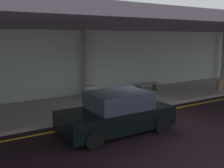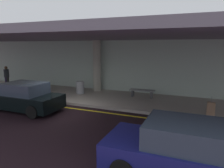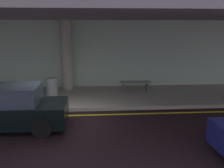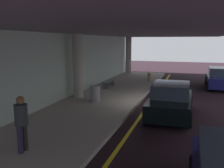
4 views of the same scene
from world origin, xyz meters
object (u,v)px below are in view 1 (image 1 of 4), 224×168
support_column_far_left (90,63)px  trash_bin_steel (90,94)px  car_black (117,113)px  suitcase_upright_primary (219,85)px  bench_metal (147,85)px

support_column_far_left → trash_bin_steel: size_ratio=4.29×
car_black → trash_bin_steel: (0.98, 4.07, -0.14)m
suitcase_upright_primary → trash_bin_steel: size_ratio=1.06×
car_black → suitcase_upright_primary: 9.47m
support_column_far_left → car_black: size_ratio=0.89×
bench_metal → car_black: bearing=-137.9°
car_black → suitcase_upright_primary: size_ratio=4.56×
car_black → suitcase_upright_primary: (9.13, 2.49, -0.25)m
bench_metal → suitcase_upright_primary: bearing=-29.3°
support_column_far_left → car_black: 5.77m
support_column_far_left → bench_metal: 3.90m
suitcase_upright_primary → bench_metal: (-3.93, 2.21, 0.04)m
suitcase_upright_primary → bench_metal: 4.51m
bench_metal → trash_bin_steel: bearing=-171.6°
car_black → bench_metal: car_black is taller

